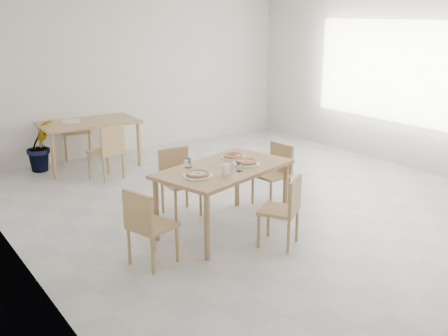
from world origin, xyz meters
TOP-DOWN VIEW (x-y plane):
  - room at (2.98, 0.30)m, footprint 7.28×7.00m
  - main_table at (-0.87, -0.41)m, footprint 1.72×1.24m
  - chair_south at (-0.59, -1.14)m, footprint 0.52×0.52m
  - chair_north at (-1.03, 0.35)m, footprint 0.41×0.41m
  - chair_west at (-2.01, -0.72)m, footprint 0.48×0.48m
  - chair_east at (0.17, -0.09)m, footprint 0.42×0.42m
  - plate_margherita at (-0.61, -0.47)m, footprint 0.31×0.31m
  - plate_mushroom at (-1.30, -0.54)m, footprint 0.31×0.31m
  - plate_pepperoni at (-0.57, -0.17)m, footprint 0.29×0.29m
  - pizza_margherita at (-0.61, -0.47)m, footprint 0.28×0.28m
  - pizza_mushroom at (-1.30, -0.54)m, footprint 0.33×0.33m
  - pizza_pepperoni at (-0.57, -0.17)m, footprint 0.32×0.32m
  - tumbler_a at (-0.82, -0.63)m, footprint 0.07×0.07m
  - tumbler_b at (-1.21, -0.20)m, footprint 0.08×0.08m
  - napkin_holder at (-1.03, -0.68)m, footprint 0.12×0.09m
  - fork_a at (-0.93, -0.34)m, footprint 0.06×0.17m
  - fork_b at (-1.12, -0.75)m, footprint 0.08×0.17m
  - second_table at (-1.16, 2.90)m, footprint 1.54×0.93m
  - chair_back_s at (-1.19, 2.08)m, footprint 0.51×0.51m
  - chair_back_n at (-1.13, 3.68)m, footprint 0.55×0.55m
  - plate_empty at (-1.41, 3.02)m, footprint 0.28×0.28m
  - potted_plant at (-1.87, 3.15)m, footprint 0.50×0.43m

SIDE VIEW (x-z plane):
  - potted_plant at x=-1.87m, z-range 0.00..0.82m
  - chair_south at x=-0.59m, z-range 0.06..0.83m
  - chair_east at x=0.17m, z-range 0.06..0.85m
  - chair_west at x=-2.01m, z-range 0.06..0.85m
  - chair_north at x=-1.03m, z-range 0.06..0.88m
  - chair_back_s at x=-1.19m, z-range 0.07..0.90m
  - chair_back_n at x=-1.13m, z-range 0.07..1.00m
  - second_table at x=-1.16m, z-range 0.29..1.04m
  - main_table at x=-0.87m, z-range 0.30..1.05m
  - fork_a at x=-0.93m, z-range 0.75..0.76m
  - fork_b at x=-1.12m, z-range 0.75..0.76m
  - plate_margherita at x=-0.61m, z-range 0.75..0.77m
  - plate_mushroom at x=-1.30m, z-range 0.75..0.77m
  - plate_pepperoni at x=-0.57m, z-range 0.75..0.77m
  - plate_empty at x=-1.41m, z-range 0.75..0.77m
  - pizza_margherita at x=-0.61m, z-range 0.76..0.80m
  - pizza_mushroom at x=-1.30m, z-range 0.76..0.80m
  - pizza_pepperoni at x=-0.57m, z-range 0.77..0.80m
  - tumbler_a at x=-0.82m, z-range 0.75..0.84m
  - tumbler_b at x=-1.21m, z-range 0.75..0.85m
  - napkin_holder at x=-1.03m, z-range 0.75..0.87m
  - room at x=2.98m, z-range -2.00..5.00m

